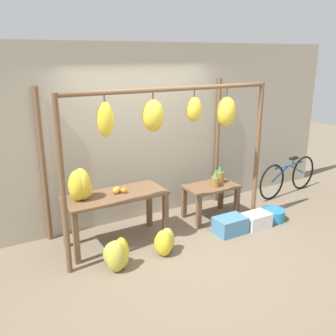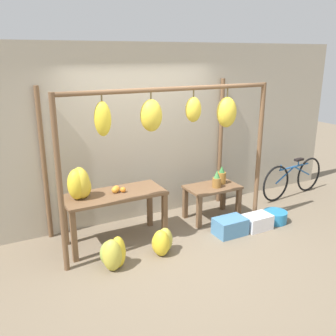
{
  "view_description": "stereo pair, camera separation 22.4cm",
  "coord_description": "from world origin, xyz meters",
  "px_view_note": "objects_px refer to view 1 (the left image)",
  "views": [
    {
      "loc": [
        -2.52,
        -3.88,
        2.64
      ],
      "look_at": [
        0.15,
        0.7,
        1.0
      ],
      "focal_mm": 40.0,
      "sensor_mm": 36.0,
      "label": 1
    },
    {
      "loc": [
        -2.32,
        -3.99,
        2.64
      ],
      "look_at": [
        0.15,
        0.7,
        1.0
      ],
      "focal_mm": 40.0,
      "sensor_mm": 36.0,
      "label": 2
    }
  ],
  "objects_px": {
    "banana_pile_ground_left": "(116,255)",
    "blue_bucket": "(273,215)",
    "banana_pile_on_table": "(81,186)",
    "pineapple_cluster": "(218,177)",
    "parked_bicycle": "(288,176)",
    "fruit_crate_purple": "(256,220)",
    "fruit_crate_white": "(230,225)",
    "orange_pile": "(117,190)",
    "banana_pile_ground_right": "(164,242)"
  },
  "relations": [
    {
      "from": "parked_bicycle",
      "to": "banana_pile_ground_left",
      "type": "bearing_deg",
      "value": -168.35
    },
    {
      "from": "pineapple_cluster",
      "to": "fruit_crate_white",
      "type": "height_order",
      "value": "pineapple_cluster"
    },
    {
      "from": "pineapple_cluster",
      "to": "banana_pile_ground_left",
      "type": "bearing_deg",
      "value": -162.3
    },
    {
      "from": "banana_pile_ground_left",
      "to": "fruit_crate_purple",
      "type": "distance_m",
      "value": 2.37
    },
    {
      "from": "banana_pile_on_table",
      "to": "fruit_crate_white",
      "type": "xyz_separation_m",
      "value": [
        2.07,
        -0.62,
        -0.82
      ]
    },
    {
      "from": "pineapple_cluster",
      "to": "parked_bicycle",
      "type": "xyz_separation_m",
      "value": [
        1.82,
        0.14,
        -0.33
      ]
    },
    {
      "from": "banana_pile_ground_right",
      "to": "fruit_crate_white",
      "type": "distance_m",
      "value": 1.18
    },
    {
      "from": "banana_pile_on_table",
      "to": "parked_bicycle",
      "type": "relative_size",
      "value": 0.26
    },
    {
      "from": "banana_pile_on_table",
      "to": "pineapple_cluster",
      "type": "relative_size",
      "value": 1.36
    },
    {
      "from": "orange_pile",
      "to": "fruit_crate_purple",
      "type": "relative_size",
      "value": 0.46
    },
    {
      "from": "fruit_crate_white",
      "to": "parked_bicycle",
      "type": "relative_size",
      "value": 0.29
    },
    {
      "from": "banana_pile_on_table",
      "to": "orange_pile",
      "type": "bearing_deg",
      "value": -2.53
    },
    {
      "from": "banana_pile_ground_left",
      "to": "banana_pile_ground_right",
      "type": "height_order",
      "value": "banana_pile_ground_left"
    },
    {
      "from": "banana_pile_ground_right",
      "to": "blue_bucket",
      "type": "relative_size",
      "value": 0.99
    },
    {
      "from": "orange_pile",
      "to": "fruit_crate_white",
      "type": "xyz_separation_m",
      "value": [
        1.56,
        -0.6,
        -0.67
      ]
    },
    {
      "from": "banana_pile_ground_left",
      "to": "fruit_crate_white",
      "type": "xyz_separation_m",
      "value": [
        1.88,
        0.06,
        -0.07
      ]
    },
    {
      "from": "banana_pile_ground_right",
      "to": "fruit_crate_purple",
      "type": "bearing_deg",
      "value": -0.15
    },
    {
      "from": "fruit_crate_purple",
      "to": "banana_pile_ground_left",
      "type": "bearing_deg",
      "value": -179.78
    },
    {
      "from": "pineapple_cluster",
      "to": "banana_pile_ground_left",
      "type": "relative_size",
      "value": 0.7
    },
    {
      "from": "banana_pile_ground_left",
      "to": "banana_pile_on_table",
      "type": "bearing_deg",
      "value": 105.32
    },
    {
      "from": "banana_pile_on_table",
      "to": "banana_pile_ground_left",
      "type": "xyz_separation_m",
      "value": [
        0.19,
        -0.68,
        -0.75
      ]
    },
    {
      "from": "banana_pile_ground_right",
      "to": "parked_bicycle",
      "type": "height_order",
      "value": "parked_bicycle"
    },
    {
      "from": "banana_pile_on_table",
      "to": "banana_pile_ground_right",
      "type": "relative_size",
      "value": 1.16
    },
    {
      "from": "fruit_crate_white",
      "to": "blue_bucket",
      "type": "height_order",
      "value": "fruit_crate_white"
    },
    {
      "from": "pineapple_cluster",
      "to": "banana_pile_on_table",
      "type": "bearing_deg",
      "value": 179.67
    },
    {
      "from": "banana_pile_on_table",
      "to": "pineapple_cluster",
      "type": "xyz_separation_m",
      "value": [
        2.27,
        -0.01,
        -0.26
      ]
    },
    {
      "from": "orange_pile",
      "to": "fruit_crate_white",
      "type": "distance_m",
      "value": 1.8
    },
    {
      "from": "banana_pile_ground_right",
      "to": "blue_bucket",
      "type": "distance_m",
      "value": 2.09
    },
    {
      "from": "orange_pile",
      "to": "pineapple_cluster",
      "type": "height_order",
      "value": "pineapple_cluster"
    },
    {
      "from": "banana_pile_on_table",
      "to": "fruit_crate_purple",
      "type": "bearing_deg",
      "value": -14.69
    },
    {
      "from": "parked_bicycle",
      "to": "banana_pile_ground_right",
      "type": "bearing_deg",
      "value": -166.11
    },
    {
      "from": "banana_pile_on_table",
      "to": "pineapple_cluster",
      "type": "distance_m",
      "value": 2.29
    },
    {
      "from": "blue_bucket",
      "to": "fruit_crate_purple",
      "type": "bearing_deg",
      "value": -172.64
    },
    {
      "from": "parked_bicycle",
      "to": "blue_bucket",
      "type": "bearing_deg",
      "value": -146.4
    },
    {
      "from": "orange_pile",
      "to": "banana_pile_ground_right",
      "type": "height_order",
      "value": "orange_pile"
    },
    {
      "from": "pineapple_cluster",
      "to": "orange_pile",
      "type": "bearing_deg",
      "value": -179.7
    },
    {
      "from": "fruit_crate_white",
      "to": "parked_bicycle",
      "type": "height_order",
      "value": "parked_bicycle"
    },
    {
      "from": "pineapple_cluster",
      "to": "banana_pile_ground_left",
      "type": "xyz_separation_m",
      "value": [
        -2.09,
        -0.67,
        -0.49
      ]
    },
    {
      "from": "fruit_crate_white",
      "to": "parked_bicycle",
      "type": "distance_m",
      "value": 2.18
    },
    {
      "from": "banana_pile_ground_left",
      "to": "blue_bucket",
      "type": "xyz_separation_m",
      "value": [
        2.79,
        0.06,
        -0.11
      ]
    },
    {
      "from": "banana_pile_on_table",
      "to": "orange_pile",
      "type": "xyz_separation_m",
      "value": [
        0.5,
        -0.02,
        -0.15
      ]
    },
    {
      "from": "orange_pile",
      "to": "fruit_crate_purple",
      "type": "height_order",
      "value": "orange_pile"
    },
    {
      "from": "banana_pile_on_table",
      "to": "banana_pile_ground_right",
      "type": "xyz_separation_m",
      "value": [
        0.89,
        -0.67,
        -0.77
      ]
    },
    {
      "from": "parked_bicycle",
      "to": "fruit_crate_purple",
      "type": "height_order",
      "value": "parked_bicycle"
    },
    {
      "from": "banana_pile_ground_left",
      "to": "fruit_crate_white",
      "type": "distance_m",
      "value": 1.88
    },
    {
      "from": "banana_pile_on_table",
      "to": "blue_bucket",
      "type": "distance_m",
      "value": 3.16
    },
    {
      "from": "pineapple_cluster",
      "to": "banana_pile_ground_right",
      "type": "relative_size",
      "value": 0.86
    },
    {
      "from": "fruit_crate_white",
      "to": "banana_pile_ground_right",
      "type": "bearing_deg",
      "value": -177.97
    },
    {
      "from": "fruit_crate_purple",
      "to": "fruit_crate_white",
      "type": "bearing_deg",
      "value": 174.64
    },
    {
      "from": "banana_pile_ground_left",
      "to": "parked_bicycle",
      "type": "xyz_separation_m",
      "value": [
        3.91,
        0.81,
        0.16
      ]
    }
  ]
}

